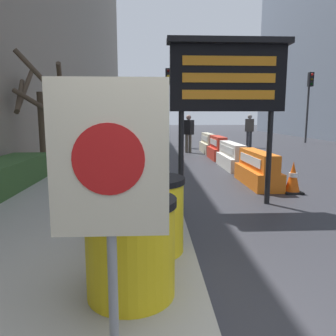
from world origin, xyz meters
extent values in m
cylinder|color=#4C3D2D|center=(-3.39, 7.04, 1.23)|extent=(0.27, 0.27, 2.13)
cylinder|color=#4C3D2D|center=(-3.22, 6.50, 2.60)|extent=(1.16, 0.50, 1.36)
cylinder|color=#4C3D2D|center=(-2.94, 7.17, 2.57)|extent=(0.34, 1.01, 0.95)
cylinder|color=#4C3D2D|center=(-3.51, 6.55, 2.04)|extent=(1.03, 0.40, 0.66)
cylinder|color=#4C3D2D|center=(-3.87, 7.10, 2.31)|extent=(0.24, 1.06, 1.23)
cylinder|color=#4C3D2D|center=(-3.91, 6.88, 2.19)|extent=(0.37, 1.13, 0.95)
cylinder|color=yellow|center=(-0.65, 0.58, 0.55)|extent=(0.74, 0.74, 0.77)
cylinder|color=black|center=(-0.65, 0.58, 0.96)|extent=(0.77, 0.77, 0.06)
cylinder|color=yellow|center=(-0.49, 1.49, 0.55)|extent=(0.74, 0.74, 0.77)
cylinder|color=black|center=(-0.49, 1.49, 0.96)|extent=(0.77, 0.77, 0.06)
cylinder|color=gray|center=(-0.72, -0.13, 0.79)|extent=(0.06, 0.06, 1.25)
cube|color=beige|center=(-0.72, -0.15, 1.41)|extent=(0.69, 0.04, 0.91)
cylinder|color=red|center=(-0.72, -0.17, 1.41)|extent=(0.41, 0.01, 0.41)
cylinder|color=black|center=(0.06, 3.97, 0.87)|extent=(0.10, 0.10, 1.74)
cylinder|color=black|center=(1.72, 3.97, 0.87)|extent=(0.10, 0.10, 1.74)
cube|color=black|center=(0.89, 3.97, 2.32)|extent=(2.06, 0.24, 1.16)
cube|color=black|center=(0.89, 3.90, 2.95)|extent=(2.18, 0.34, 0.10)
cube|color=orange|center=(0.89, 3.84, 2.61)|extent=(1.65, 0.02, 0.16)
cube|color=orange|center=(0.89, 3.84, 2.32)|extent=(1.65, 0.02, 0.16)
cube|color=orange|center=(0.89, 3.84, 2.03)|extent=(1.65, 0.02, 0.16)
cube|color=orange|center=(2.08, 5.70, 0.20)|extent=(0.62, 1.99, 0.41)
cube|color=orange|center=(2.08, 5.70, 0.61)|extent=(0.37, 1.99, 0.41)
cube|color=white|center=(1.88, 5.70, 0.61)|extent=(0.02, 1.59, 0.20)
cube|color=silver|center=(2.08, 8.31, 0.20)|extent=(0.57, 2.19, 0.41)
cube|color=silver|center=(2.08, 8.31, 0.61)|extent=(0.34, 2.19, 0.41)
cube|color=white|center=(1.90, 8.31, 0.61)|extent=(0.02, 1.75, 0.20)
cube|color=red|center=(2.08, 10.52, 0.22)|extent=(0.59, 1.64, 0.44)
cube|color=red|center=(2.08, 10.52, 0.66)|extent=(0.36, 1.64, 0.44)
cube|color=white|center=(1.89, 10.52, 0.66)|extent=(0.02, 1.32, 0.22)
cube|color=beige|center=(2.08, 12.86, 0.22)|extent=(0.50, 1.98, 0.44)
cube|color=beige|center=(2.08, 12.86, 0.66)|extent=(0.30, 1.98, 0.44)
cube|color=white|center=(1.92, 12.86, 0.66)|extent=(0.02, 1.58, 0.22)
cube|color=black|center=(2.58, 4.81, 0.02)|extent=(0.39, 0.39, 0.04)
cone|color=#EA560F|center=(2.58, 4.81, 0.37)|extent=(0.31, 0.31, 0.65)
cylinder|color=white|center=(2.58, 4.81, 0.40)|extent=(0.18, 0.18, 0.09)
cylinder|color=#2D2D30|center=(0.41, 16.37, 2.10)|extent=(0.12, 0.12, 4.20)
cube|color=black|center=(0.41, 16.21, 3.78)|extent=(0.28, 0.28, 0.84)
sphere|color=#360605|center=(0.41, 16.06, 4.06)|extent=(0.15, 0.15, 0.15)
sphere|color=gold|center=(0.41, 16.06, 3.78)|extent=(0.15, 0.15, 0.15)
sphere|color=black|center=(0.41, 16.06, 3.50)|extent=(0.15, 0.15, 0.15)
cylinder|color=#2D2D30|center=(9.21, 18.21, 2.14)|extent=(0.12, 0.12, 4.28)
cube|color=black|center=(9.21, 18.05, 3.86)|extent=(0.28, 0.28, 0.84)
sphere|color=red|center=(9.21, 17.90, 4.14)|extent=(0.15, 0.15, 0.15)
sphere|color=#392C06|center=(9.21, 17.90, 3.86)|extent=(0.15, 0.15, 0.15)
sphere|color=black|center=(9.21, 17.90, 3.58)|extent=(0.15, 0.15, 0.15)
cylinder|color=#333338|center=(4.62, 15.25, 0.42)|extent=(0.14, 0.14, 0.84)
cylinder|color=#333338|center=(4.78, 15.25, 0.42)|extent=(0.14, 0.14, 0.84)
cube|color=#47423D|center=(4.70, 15.25, 1.18)|extent=(0.52, 0.40, 0.67)
sphere|color=gray|center=(4.70, 15.25, 1.63)|extent=(0.23, 0.23, 0.23)
cylinder|color=#514C42|center=(1.11, 12.87, 0.41)|extent=(0.14, 0.14, 0.83)
cylinder|color=#514C42|center=(1.26, 12.87, 0.41)|extent=(0.14, 0.14, 0.83)
cube|color=black|center=(1.18, 12.87, 1.16)|extent=(0.50, 0.51, 0.66)
sphere|color=#906D61|center=(1.18, 12.87, 1.60)|extent=(0.23, 0.23, 0.23)
camera|label=1|loc=(-0.47, -2.02, 1.66)|focal=35.00mm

